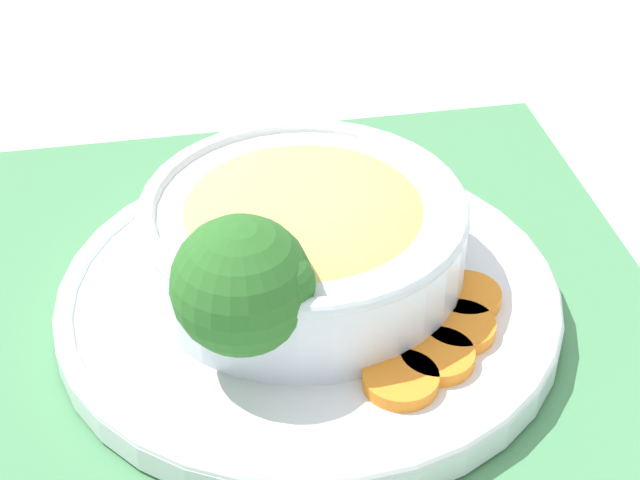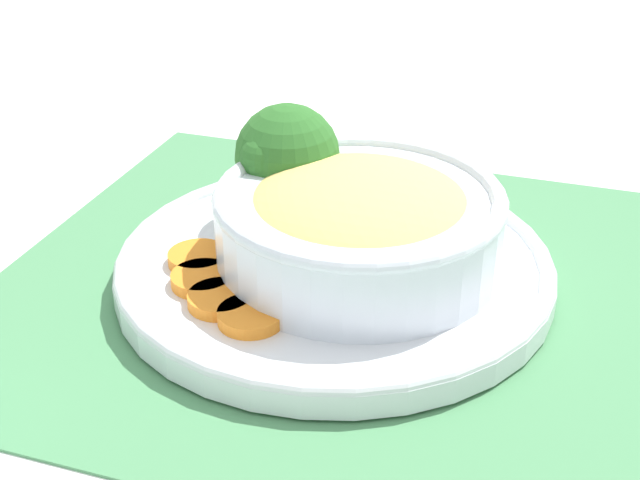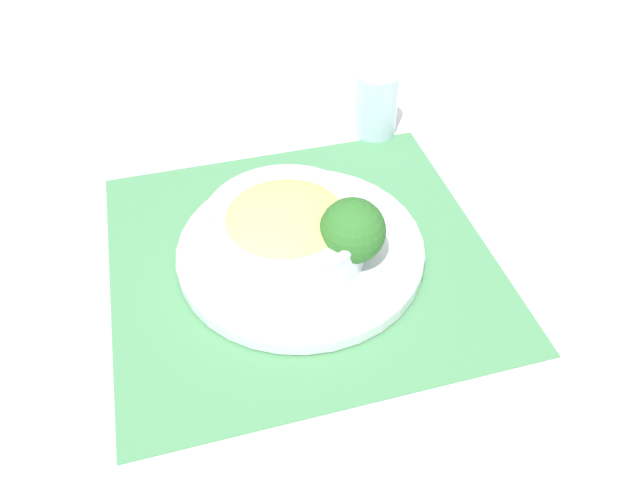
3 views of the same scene
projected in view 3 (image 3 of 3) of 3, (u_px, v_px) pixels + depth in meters
ground_plane at (301, 257)px, 0.75m from camera, size 4.00×4.00×0.00m
placemat at (301, 256)px, 0.75m from camera, size 0.43×0.45×0.00m
plate at (301, 248)px, 0.74m from camera, size 0.29×0.29×0.02m
bowl at (287, 231)px, 0.71m from camera, size 0.19×0.19×0.06m
broccoli_floret at (353, 230)px, 0.68m from camera, size 0.07×0.07×0.09m
carrot_slice_near at (360, 212)px, 0.77m from camera, size 0.04×0.04×0.01m
carrot_slice_middle at (343, 203)px, 0.79m from camera, size 0.04×0.04×0.01m
carrot_slice_far at (324, 196)px, 0.80m from camera, size 0.04×0.04×0.01m
carrot_slice_extra at (303, 194)px, 0.80m from camera, size 0.04×0.04×0.01m
water_glass at (376, 107)px, 0.91m from camera, size 0.06×0.06×0.10m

